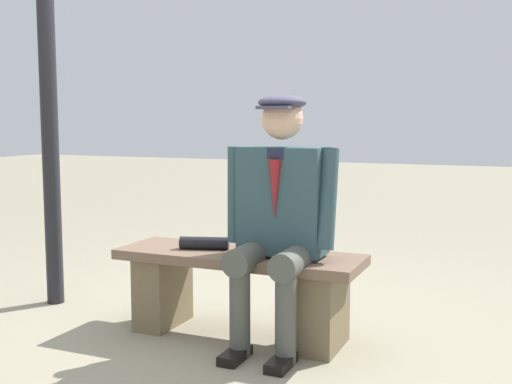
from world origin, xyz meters
The scene contains 5 objects.
ground_plane centered at (0.00, 0.00, 0.00)m, with size 30.00×30.00×0.00m, color gray.
bench centered at (0.00, 0.00, 0.31)m, with size 1.42×0.46×0.49m.
seated_man centered at (-0.27, 0.06, 0.77)m, with size 0.63×0.60×1.37m.
rolled_magazine centered at (0.22, 0.01, 0.53)m, with size 0.07×0.07×0.28m, color black.
lamp_post centered at (1.43, -0.12, 1.89)m, with size 0.27×0.27×2.98m.
Camera 1 is at (-1.50, 3.22, 1.24)m, focal length 44.52 mm.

